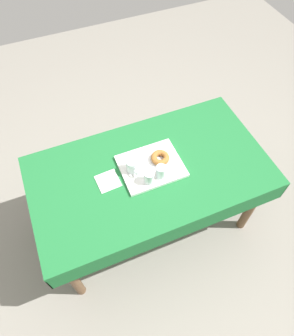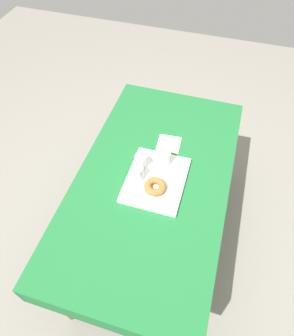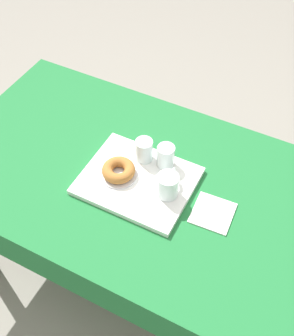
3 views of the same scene
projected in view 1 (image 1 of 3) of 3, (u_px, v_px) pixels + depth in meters
name	position (u px, v px, depth m)	size (l,w,h in m)	color
ground_plane	(149.00, 219.00, 2.54)	(6.00, 6.00, 0.00)	gray
dining_table	(150.00, 178.00, 2.01)	(1.53, 0.85, 0.73)	#1E6B33
serving_tray	(151.00, 166.00, 1.95)	(0.39, 0.32, 0.02)	white
tea_mug_left	(132.00, 166.00, 1.88)	(0.07, 0.11, 0.09)	silver
water_glass_near	(161.00, 172.00, 1.86)	(0.06, 0.06, 0.09)	silver
water_glass_far	(149.00, 178.00, 1.84)	(0.06, 0.06, 0.09)	silver
donut_plate_left	(160.00, 160.00, 1.96)	(0.13, 0.13, 0.01)	silver
sugar_donut_left	(160.00, 158.00, 1.94)	(0.12, 0.12, 0.04)	#A3662D
paper_napkin	(108.00, 181.00, 1.89)	(0.13, 0.14, 0.01)	white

